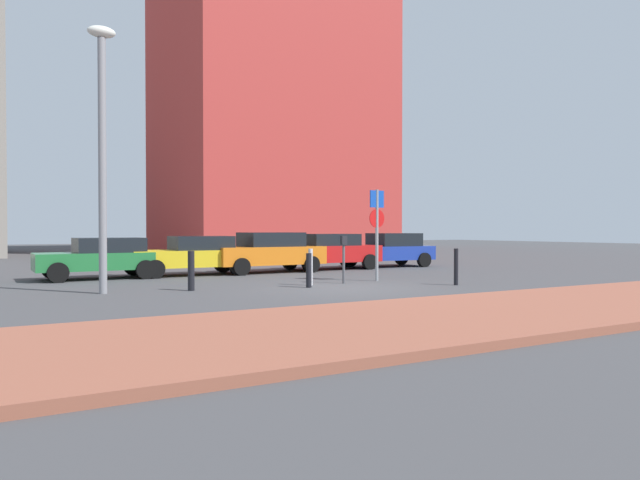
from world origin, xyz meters
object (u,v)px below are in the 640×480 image
object	(u,v)px
parked_car_yellow	(194,255)
traffic_bollard_edge	(456,267)
street_lamp	(102,136)
traffic_bollard_far	(191,271)
parked_car_red	(329,251)
parked_car_green	(101,257)
parked_car_blue	(389,249)
parked_car_orange	(268,252)
parking_sign_post	(377,223)
parking_meter	(344,253)
traffic_bollard_near	(311,267)
traffic_bollard_mid	(309,270)

from	to	relation	value
parked_car_yellow	traffic_bollard_edge	world-z (taller)	parked_car_yellow
street_lamp	traffic_bollard_far	size ratio (longest dim) A/B	6.38
parked_car_red	traffic_bollard_far	distance (m)	9.34
parked_car_yellow	street_lamp	distance (m)	7.01
parked_car_green	parked_car_blue	bearing A→B (deg)	2.01
parked_car_yellow	parked_car_red	distance (m)	5.90
parked_car_yellow	parked_car_orange	bearing A→B (deg)	-2.33
traffic_bollard_far	parking_sign_post	bearing A→B (deg)	-0.23
parked_car_red	parking_meter	size ratio (longest dim) A/B	2.83
parking_meter	traffic_bollard_edge	bearing A→B (deg)	-38.60
parked_car_orange	parked_car_red	world-z (taller)	parked_car_orange
parked_car_orange	traffic_bollard_near	world-z (taller)	parked_car_orange
parking_meter	parked_car_blue	bearing A→B (deg)	44.32
parking_sign_post	traffic_bollard_mid	xyz separation A→B (m)	(-2.92, -0.79, -1.37)
parking_sign_post	parking_meter	world-z (taller)	parking_sign_post
parked_car_yellow	traffic_bollard_mid	bearing A→B (deg)	-75.83
parked_car_green	parked_car_blue	size ratio (longest dim) A/B	0.97
traffic_bollard_far	traffic_bollard_edge	xyz separation A→B (m)	(7.35, -2.34, 0.01)
parking_meter	traffic_bollard_mid	size ratio (longest dim) A/B	1.49
parked_car_blue	street_lamp	distance (m)	14.33
parked_car_red	parked_car_blue	world-z (taller)	parked_car_blue
parked_car_orange	parked_car_red	bearing A→B (deg)	7.13
traffic_bollard_mid	traffic_bollard_edge	size ratio (longest dim) A/B	0.90
parked_car_green	traffic_bollard_edge	xyz separation A→B (m)	(8.89, -7.55, -0.19)
parked_car_red	parking_meter	distance (m)	6.39
parked_car_blue	parking_sign_post	xyz separation A→B (m)	(-4.63, -5.67, 1.08)
parking_sign_post	street_lamp	size ratio (longest dim) A/B	0.43
parked_car_yellow	parked_car_red	world-z (taller)	parked_car_red
parked_car_blue	traffic_bollard_mid	size ratio (longest dim) A/B	4.20
traffic_bollard_near	parked_car_green	bearing A→B (deg)	132.70
parked_car_red	parking_sign_post	distance (m)	5.81
parking_meter	traffic_bollard_edge	xyz separation A→B (m)	(2.64, -2.11, -0.40)
parked_car_yellow	traffic_bollard_edge	size ratio (longest dim) A/B	4.00
traffic_bollard_mid	traffic_bollard_far	size ratio (longest dim) A/B	0.91
parked_car_orange	parked_car_blue	distance (m)	6.18
parked_car_green	traffic_bollard_mid	size ratio (longest dim) A/B	4.08
parked_car_yellow	parking_sign_post	size ratio (longest dim) A/B	1.49
traffic_bollard_far	traffic_bollard_edge	world-z (taller)	traffic_bollard_edge
parking_meter	traffic_bollard_far	size ratio (longest dim) A/B	1.36
parked_car_orange	traffic_bollard_edge	distance (m)	7.97
parked_car_green	traffic_bollard_far	world-z (taller)	parked_car_green
parking_sign_post	parked_car_green	bearing A→B (deg)	145.52
parked_car_orange	traffic_bollard_mid	world-z (taller)	parked_car_orange
parked_car_orange	parked_car_blue	xyz separation A→B (m)	(6.16, 0.52, -0.03)
parked_car_red	traffic_bollard_near	distance (m)	7.04
street_lamp	parking_sign_post	bearing A→B (deg)	-3.03
parked_car_orange	parked_car_red	xyz separation A→B (m)	(2.97, 0.37, -0.03)
parked_car_red	parked_car_blue	distance (m)	3.19
parked_car_red	traffic_bollard_near	size ratio (longest dim) A/B	3.81
parking_meter	parking_sign_post	bearing A→B (deg)	8.38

